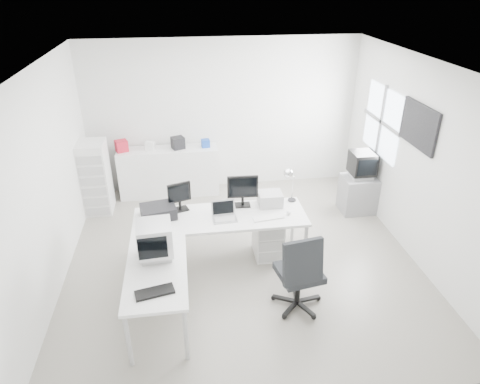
{
  "coord_description": "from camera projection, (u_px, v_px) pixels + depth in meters",
  "views": [
    {
      "loc": [
        -0.75,
        -5.13,
        3.8
      ],
      "look_at": [
        0.0,
        0.2,
        1.0
      ],
      "focal_mm": 32.0,
      "sensor_mm": 36.0,
      "label": 1
    }
  ],
  "objects": [
    {
      "name": "clutter_bottle",
      "position": [
        104.0,
        146.0,
        7.62
      ],
      "size": [
        0.07,
        0.07,
        0.22
      ],
      "primitive_type": "cylinder",
      "color": "white",
      "rests_on": "sideboard"
    },
    {
      "name": "right_wall",
      "position": [
        418.0,
        162.0,
        6.02
      ],
      "size": [
        0.02,
        5.0,
        2.8
      ],
      "primitive_type": "cube",
      "color": "silver",
      "rests_on": "floor"
    },
    {
      "name": "ceiling",
      "position": [
        242.0,
        65.0,
        5.06
      ],
      "size": [
        5.0,
        5.0,
        0.01
      ],
      "primitive_type": "cube",
      "color": "white",
      "rests_on": "back_wall"
    },
    {
      "name": "floor",
      "position": [
        242.0,
        258.0,
        6.35
      ],
      "size": [
        5.0,
        5.0,
        0.01
      ],
      "primitive_type": "cube",
      "color": "#B0AB9E",
      "rests_on": "ground"
    },
    {
      "name": "laser_printer",
      "position": [
        270.0,
        199.0,
        6.21
      ],
      "size": [
        0.34,
        0.3,
        0.2
      ],
      "primitive_type": "cube",
      "rotation": [
        0.0,
        0.0,
        -0.01
      ],
      "color": "#A6A6A6",
      "rests_on": "main_desk"
    },
    {
      "name": "clutter_box_b",
      "position": [
        150.0,
        146.0,
        7.7
      ],
      "size": [
        0.18,
        0.16,
        0.15
      ],
      "primitive_type": "cube",
      "rotation": [
        0.0,
        0.0,
        -0.21
      ],
      "color": "white",
      "rests_on": "sideboard"
    },
    {
      "name": "clutter_box_a",
      "position": [
        121.0,
        146.0,
        7.63
      ],
      "size": [
        0.26,
        0.24,
        0.2
      ],
      "primitive_type": "cube",
      "rotation": [
        0.0,
        0.0,
        0.38
      ],
      "color": "#B4192C",
      "rests_on": "sideboard"
    },
    {
      "name": "lcd_monitor_large",
      "position": [
        243.0,
        192.0,
        6.12
      ],
      "size": [
        0.45,
        0.19,
        0.46
      ],
      "primitive_type": null,
      "rotation": [
        0.0,
        0.0,
        -0.04
      ],
      "color": "black",
      "rests_on": "main_desk"
    },
    {
      "name": "main_desk",
      "position": [
        221.0,
        238.0,
        6.14
      ],
      "size": [
        2.4,
        0.8,
        0.75
      ],
      "primitive_type": null,
      "color": "white",
      "rests_on": "floor"
    },
    {
      "name": "left_wall",
      "position": [
        47.0,
        184.0,
        5.4
      ],
      "size": [
        0.02,
        5.0,
        2.8
      ],
      "primitive_type": "cube",
      "color": "silver",
      "rests_on": "floor"
    },
    {
      "name": "desk_lamp",
      "position": [
        293.0,
        187.0,
        6.26
      ],
      "size": [
        0.18,
        0.18,
        0.45
      ],
      "primitive_type": null,
      "rotation": [
        0.0,
        0.0,
        -0.18
      ],
      "color": "silver",
      "rests_on": "main_desk"
    },
    {
      "name": "white_mouse",
      "position": [
        289.0,
        213.0,
        5.98
      ],
      "size": [
        0.06,
        0.06,
        0.06
      ],
      "primitive_type": "sphere",
      "color": "white",
      "rests_on": "main_desk"
    },
    {
      "name": "inkjet_printer",
      "position": [
        158.0,
        212.0,
        5.91
      ],
      "size": [
        0.53,
        0.45,
        0.17
      ],
      "primitive_type": "cube",
      "rotation": [
        0.0,
        0.0,
        0.19
      ],
      "color": "black",
      "rests_on": "main_desk"
    },
    {
      "name": "clutter_box_c",
      "position": [
        178.0,
        143.0,
        7.75
      ],
      "size": [
        0.27,
        0.26,
        0.21
      ],
      "primitive_type": "cube",
      "rotation": [
        0.0,
        0.0,
        0.36
      ],
      "color": "black",
      "rests_on": "sideboard"
    },
    {
      "name": "wall_picture",
      "position": [
        419.0,
        126.0,
        5.87
      ],
      "size": [
        0.04,
        0.9,
        0.6
      ],
      "primitive_type": null,
      "color": "black",
      "rests_on": "right_wall"
    },
    {
      "name": "crt_tv",
      "position": [
        362.0,
        165.0,
        7.22
      ],
      "size": [
        0.5,
        0.48,
        0.45
      ],
      "primitive_type": null,
      "color": "black",
      "rests_on": "tv_cabinet"
    },
    {
      "name": "black_keyboard",
      "position": [
        155.0,
        292.0,
        4.54
      ],
      "size": [
        0.44,
        0.25,
        0.03
      ],
      "primitive_type": "cube",
      "rotation": [
        0.0,
        0.0,
        0.22
      ],
      "color": "black",
      "rests_on": "side_desk"
    },
    {
      "name": "clutter_box_d",
      "position": [
        206.0,
        143.0,
        7.82
      ],
      "size": [
        0.16,
        0.15,
        0.15
      ],
      "primitive_type": "cube",
      "rotation": [
        0.0,
        0.0,
        0.13
      ],
      "color": "#163FA0",
      "rests_on": "sideboard"
    },
    {
      "name": "filing_cabinet",
      "position": [
        96.0,
        178.0,
        7.33
      ],
      "size": [
        0.45,
        0.53,
        1.28
      ],
      "primitive_type": "cube",
      "color": "white",
      "rests_on": "floor"
    },
    {
      "name": "back_wall",
      "position": [
        223.0,
        116.0,
        7.9
      ],
      "size": [
        5.0,
        0.02,
        2.8
      ],
      "primitive_type": "cube",
      "color": "silver",
      "rests_on": "floor"
    },
    {
      "name": "lcd_monitor_small",
      "position": [
        179.0,
        197.0,
        6.02
      ],
      "size": [
        0.38,
        0.29,
        0.42
      ],
      "primitive_type": null,
      "rotation": [
        0.0,
        0.0,
        0.33
      ],
      "color": "black",
      "rests_on": "main_desk"
    },
    {
      "name": "white_keyboard",
      "position": [
        268.0,
        218.0,
        5.91
      ],
      "size": [
        0.45,
        0.19,
        0.02
      ],
      "primitive_type": "cube",
      "rotation": [
        0.0,
        0.0,
        0.14
      ],
      "color": "white",
      "rests_on": "main_desk"
    },
    {
      "name": "side_desk",
      "position": [
        159.0,
        295.0,
        5.07
      ],
      "size": [
        0.7,
        1.4,
        0.75
      ],
      "primitive_type": null,
      "color": "white",
      "rests_on": "floor"
    },
    {
      "name": "drawer_pedestal",
      "position": [
        268.0,
        237.0,
        6.3
      ],
      "size": [
        0.4,
        0.5,
        0.6
      ],
      "primitive_type": "cube",
      "color": "white",
      "rests_on": "floor"
    },
    {
      "name": "window",
      "position": [
        382.0,
        122.0,
        6.98
      ],
      "size": [
        0.02,
        1.2,
        1.1
      ],
      "primitive_type": null,
      "color": "white",
      "rests_on": "right_wall"
    },
    {
      "name": "tv_cabinet",
      "position": [
        358.0,
        194.0,
        7.47
      ],
      "size": [
        0.59,
        0.48,
        0.65
      ],
      "primitive_type": "cube",
      "color": "gray",
      "rests_on": "floor"
    },
    {
      "name": "sideboard",
      "position": [
        169.0,
        172.0,
        7.98
      ],
      "size": [
        1.82,
        0.46,
        0.91
      ],
      "primitive_type": "cube",
      "color": "white",
      "rests_on": "floor"
    },
    {
      "name": "office_chair",
      "position": [
        299.0,
        269.0,
        5.2
      ],
      "size": [
        0.76,
        0.76,
        1.14
      ],
      "primitive_type": null,
      "rotation": [
        0.0,
        0.0,
        0.17
      ],
      "color": "#222427",
      "rests_on": "floor"
    },
    {
      "name": "crt_monitor",
      "position": [
        155.0,
        242.0,
        5.01
      ],
      "size": [
        0.41,
        0.41,
        0.44
      ],
      "primitive_type": null,
      "rotation": [
        0.0,
        0.0,
        0.07
      ],
      "color": "#B7B7BA",
      "rests_on": "side_desk"
    },
    {
      "name": "laptop",
      "position": [
        225.0,
        213.0,
        5.84
      ],
      "size": [
        0.33,
        0.34,
        0.2
      ],
      "primitive_type": null,
      "rotation": [
        0.0,
        0.0,
        0.07
      ],
      "color": "#B7B7BA",
      "rests_on": "main_desk"
    }
  ]
}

